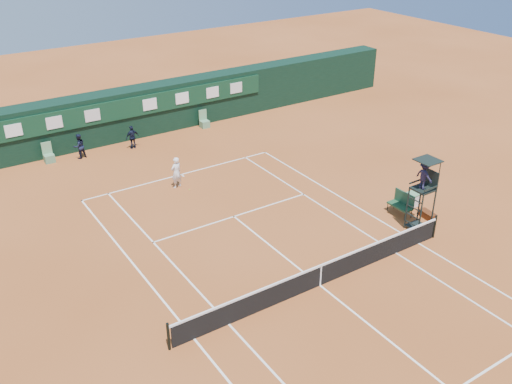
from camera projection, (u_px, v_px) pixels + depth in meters
ground at (320, 285)px, 22.05m from camera, size 90.00×90.00×0.00m
court_lines at (320, 285)px, 22.05m from camera, size 11.05×23.85×0.01m
tennis_net at (321, 275)px, 21.82m from camera, size 12.90×0.10×1.10m
back_wall at (130, 113)px, 35.27m from camera, size 40.00×1.65×3.00m
linesman_chair_left at (49, 157)px, 32.20m from camera, size 0.55×0.50×1.15m
linesman_chair_right at (204, 123)px, 37.08m from camera, size 0.55×0.50×1.15m
umpire_chair at (424, 180)px, 24.66m from camera, size 0.96×0.95×3.42m
player_bench at (402, 203)px, 26.78m from camera, size 0.56×1.20×1.10m
tennis_bag at (428, 215)px, 26.62m from camera, size 0.47×0.90×0.32m
cooler at (411, 199)px, 27.63m from camera, size 0.57×0.57×0.65m
tennis_ball at (189, 190)px, 29.22m from camera, size 0.06×0.06×0.06m
player at (176, 173)px, 29.13m from camera, size 0.69×0.54×1.68m
ball_kid_left at (79, 146)px, 32.51m from camera, size 0.82×0.70×1.46m
ball_kid_right at (132, 137)px, 33.79m from camera, size 0.86×0.42×1.42m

